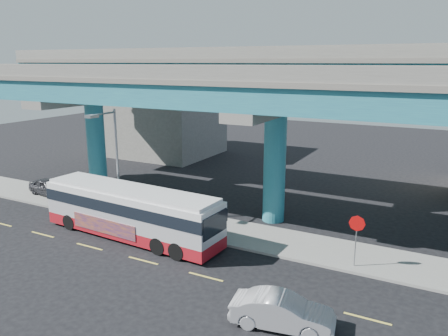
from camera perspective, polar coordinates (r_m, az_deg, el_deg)
The scene contains 10 objects.
ground at distance 23.22m, azimuth -2.02°, elevation -13.72°, with size 120.00×120.00×0.00m, color black.
sidewalk at distance 27.64m, azimuth 3.73°, elevation -8.90°, with size 70.00×4.00×0.15m, color gray.
lane_markings at distance 22.99m, azimuth -2.40°, elevation -14.01°, with size 58.00×0.12×0.01m.
viaduct at distance 28.89m, azimuth 6.99°, elevation 10.54°, with size 52.00×12.40×11.70m.
building_concrete at distance 52.04m, azimuth -8.09°, elevation 6.77°, with size 12.00×10.00×9.00m, color gray.
transit_bus at distance 27.71m, azimuth -12.06°, elevation -5.44°, with size 12.54×3.38×3.18m.
sedan at distance 19.02m, azimuth 7.62°, elevation -18.11°, with size 4.47×2.19×1.41m, color #A7A7AC.
parked_car at distance 38.11m, azimuth -21.94°, elevation -2.32°, with size 4.04×2.08×1.32m, color #2C2C31.
street_lamp at distance 29.49m, azimuth -14.57°, elevation 2.28°, with size 0.50×2.47×7.55m.
stop_sign at distance 23.91m, azimuth 16.94°, elevation -7.70°, with size 0.85×0.09×2.82m.
Camera 1 is at (10.32, -17.84, 10.71)m, focal length 35.00 mm.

